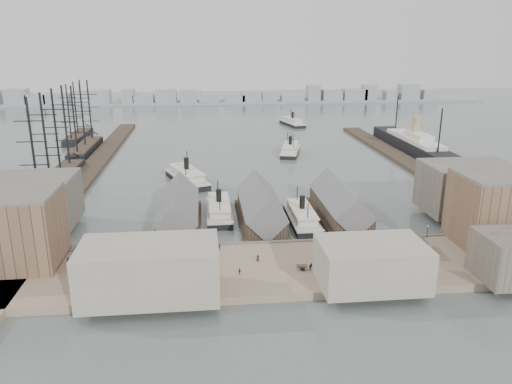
{
  "coord_description": "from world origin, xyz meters",
  "views": [
    {
      "loc": [
        -17.44,
        -132.95,
        56.15
      ],
      "look_at": [
        0.0,
        30.0,
        6.0
      ],
      "focal_mm": 35.0,
      "sensor_mm": 36.0,
      "label": 1
    }
  ],
  "objects": [
    {
      "name": "tram",
      "position": [
        39.06,
        -15.63,
        3.78
      ],
      "size": [
        3.3,
        9.96,
        3.48
      ],
      "rotation": [
        0.0,
        0.0,
        -0.08
      ],
      "color": "black",
      "rests_on": "quay"
    },
    {
      "name": "ground",
      "position": [
        0.0,
        0.0,
        0.0
      ],
      "size": [
        900.0,
        900.0,
        0.0
      ],
      "primitive_type": "plane",
      "color": "#495553",
      "rests_on": "ground"
    },
    {
      "name": "warehouse_west_back",
      "position": [
        -70.0,
        18.0,
        9.0
      ],
      "size": [
        26.0,
        20.0,
        14.0
      ],
      "primitive_type": "cube",
      "color": "#60564C",
      "rests_on": "west_land"
    },
    {
      "name": "pedestrian_3",
      "position": [
        -9.76,
        -24.16,
        2.81
      ],
      "size": [
        0.93,
        0.97,
        1.62
      ],
      "primitive_type": "imported",
      "rotation": [
        0.0,
        0.0,
        2.32
      ],
      "color": "black",
      "rests_on": "quay"
    },
    {
      "name": "warehouse_east_front",
      "position": [
        66.0,
        -12.0,
        11.5
      ],
      "size": [
        30.0,
        18.0,
        19.0
      ],
      "primitive_type": "cube",
      "color": "brown",
      "rests_on": "east_land"
    },
    {
      "name": "east_wharf",
      "position": [
        78.0,
        90.0,
        0.8
      ],
      "size": [
        10.0,
        180.0,
        1.6
      ],
      "primitive_type": "cube",
      "color": "#2D231C",
      "rests_on": "ground"
    },
    {
      "name": "lamp_post_near_e",
      "position": [
        15.0,
        -7.0,
        4.71
      ],
      "size": [
        0.44,
        0.44,
        3.92
      ],
      "color": "black",
      "rests_on": "quay"
    },
    {
      "name": "pedestrian_6",
      "position": [
        27.65,
        -12.23,
        2.81
      ],
      "size": [
        0.73,
        0.87,
        1.62
      ],
      "primitive_type": "imported",
      "rotation": [
        0.0,
        0.0,
        4.56
      ],
      "color": "black",
      "rests_on": "quay"
    },
    {
      "name": "pedestrian_4",
      "position": [
        -4.56,
        -17.11,
        2.87
      ],
      "size": [
        0.93,
        0.68,
        1.74
      ],
      "primitive_type": "imported",
      "rotation": [
        0.0,
        0.0,
        0.16
      ],
      "color": "black",
      "rests_on": "quay"
    },
    {
      "name": "ferry_docked_east",
      "position": [
        13.0,
        14.16,
        2.26
      ],
      "size": [
        8.1,
        27.0,
        9.64
      ],
      "color": "black",
      "rests_on": "ground"
    },
    {
      "name": "ferry_open_mid",
      "position": [
        26.57,
        113.93,
        2.28
      ],
      "size": [
        14.88,
        28.44,
        9.73
      ],
      "rotation": [
        0.0,
        0.0,
        -0.26
      ],
      "color": "black",
      "rests_on": "ground"
    },
    {
      "name": "horse_cart_right",
      "position": [
        7.53,
        -23.06,
        2.81
      ],
      "size": [
        4.73,
        2.08,
        1.59
      ],
      "rotation": [
        0.0,
        0.0,
        1.45
      ],
      "color": "black",
      "rests_on": "quay"
    },
    {
      "name": "lamp_post_far_e",
      "position": [
        45.0,
        -7.0,
        4.71
      ],
      "size": [
        0.44,
        0.44,
        3.92
      ],
      "color": "black",
      "rests_on": "quay"
    },
    {
      "name": "ferry_shed_east",
      "position": [
        26.0,
        16.88,
        4.64
      ],
      "size": [
        14.0,
        42.0,
        12.6
      ],
      "color": "#2D231C",
      "rests_on": "ground"
    },
    {
      "name": "pedestrian_8",
      "position": [
        32.05,
        -13.85,
        2.9
      ],
      "size": [
        1.01,
        1.09,
        1.8
      ],
      "primitive_type": "imported",
      "rotation": [
        0.0,
        0.0,
        4.02
      ],
      "color": "black",
      "rests_on": "quay"
    },
    {
      "name": "pedestrian_9",
      "position": [
        58.71,
        -18.98,
        2.84
      ],
      "size": [
        0.7,
        0.92,
        1.69
      ],
      "primitive_type": "imported",
      "rotation": [
        0.0,
        0.0,
        1.79
      ],
      "color": "black",
      "rests_on": "quay"
    },
    {
      "name": "street_bldg_center",
      "position": [
        20.0,
        -32.0,
        7.0
      ],
      "size": [
        24.0,
        16.0,
        10.0
      ],
      "primitive_type": "cube",
      "color": "gray",
      "rests_on": "quay"
    },
    {
      "name": "ferry_open_near",
      "position": [
        -24.62,
        65.71,
        2.61
      ],
      "size": [
        19.66,
        32.43,
        11.12
      ],
      "rotation": [
        0.0,
        0.0,
        0.36
      ],
      "color": "black",
      "rests_on": "ground"
    },
    {
      "name": "ferry_shed_west",
      "position": [
        -26.0,
        16.88,
        4.64
      ],
      "size": [
        14.0,
        42.0,
        12.6
      ],
      "color": "#2D231C",
      "rests_on": "ground"
    },
    {
      "name": "pedestrian_1",
      "position": [
        -43.06,
        -19.72,
        2.91
      ],
      "size": [
        0.79,
        0.96,
        1.83
      ],
      "primitive_type": "imported",
      "rotation": [
        0.0,
        0.0,
        4.83
      ],
      "color": "black",
      "rests_on": "quay"
    },
    {
      "name": "horse_cart_left",
      "position": [
        -34.91,
        -17.02,
        2.77
      ],
      "size": [
        4.74,
        2.24,
        1.47
      ],
      "rotation": [
        0.0,
        0.0,
        1.37
      ],
      "color": "black",
      "rests_on": "quay"
    },
    {
      "name": "ferry_open_far",
      "position": [
        43.37,
        201.61,
        2.28
      ],
      "size": [
        14.63,
        28.36,
        9.71
      ],
      "rotation": [
        0.0,
        0.0,
        0.25
      ],
      "color": "black",
      "rests_on": "ground"
    },
    {
      "name": "lamp_post_far_w",
      "position": [
        -45.0,
        -7.0,
        4.71
      ],
      "size": [
        0.44,
        0.44,
        3.92
      ],
      "color": "black",
      "rests_on": "quay"
    },
    {
      "name": "pedestrian_0",
      "position": [
        -52.39,
        -13.21,
        2.8
      ],
      "size": [
        0.64,
        0.51,
        1.6
      ],
      "primitive_type": "imported",
      "rotation": [
        0.0,
        0.0,
        0.15
      ],
      "color": "black",
      "rests_on": "quay"
    },
    {
      "name": "ferry_docked_west",
      "position": [
        -13.0,
        23.75,
        2.29
      ],
      "size": [
        8.22,
        27.41,
        9.79
      ],
      "color": "black",
      "rests_on": "ground"
    },
    {
      "name": "warehouse_east_back",
      "position": [
        68.0,
        15.0,
        9.5
      ],
      "size": [
        28.0,
        20.0,
        15.0
      ],
      "primitive_type": "cube",
      "color": "#60564C",
      "rests_on": "east_land"
    },
    {
      "name": "pedestrian_5",
      "position": [
        14.83,
        -20.65,
        2.91
      ],
      "size": [
        0.82,
        0.77,
        1.83
      ],
      "primitive_type": "imported",
      "rotation": [
        0.0,
        0.0,
        3.71
      ],
      "color": "black",
      "rests_on": "quay"
    },
    {
      "name": "pedestrian_7",
      "position": [
        34.01,
        -22.11,
        2.9
      ],
      "size": [
        1.13,
        1.33,
        1.79
      ],
      "primitive_type": "imported",
      "rotation": [
        0.0,
        0.0,
        5.2
      ],
      "color": "black",
      "rests_on": "quay"
    },
    {
      "name": "seawall",
      "position": [
        0.0,
        -5.2,
        1.15
      ],
      "size": [
        180.0,
        1.2,
        2.3
      ],
      "primitive_type": "cube",
      "color": "#59544C",
      "rests_on": "ground"
    },
    {
      "name": "sailing_ship_mid",
      "position": [
        -78.64,
        130.13,
        2.55
      ],
      "size": [
        8.65,
        49.99,
        35.57
      ],
      "color": "black",
      "rests_on": "ground"
    },
    {
      "name": "street_bldg_west",
      "position": [
        -30.0,
        -32.0,
        8.0
      ],
      "size": [
        30.0,
        16.0,
        12.0
      ],
      "primitive_type": "cube",
      "color": "gray",
      "rests_on": "quay"
    },
    {
      "name": "ocean_steamer",
      "position": [
        92.0,
        112.74,
        3.93
      ],
      "size": [
        12.49,
        91.3,
        18.26
      ],
      "color": "black",
      "rests_on": "ground"
    },
    {
      "name": "far_shore",
      "position": [
        -2.07,
        334.14,
        3.91
      ],
      "size": [
        500.0,
        40.0,
        15.72
      ],
      "color": "gray",
      "rests_on": "ground"
    },
    {
      "name": "ferry_shed_center",
      "position": [
        0.0,
        16.88,
        4.64
      ],
      "size": [
        14.0,
        42.0,
        12.6
      ],
      "color": "#2D231C",
      "rests_on": "ground"
    },
    {
      "name": "lamp_post_near_w",
      "position": [
        -15.0,
        -7.0,
        4.71
      ],
      "size": [
        0.44,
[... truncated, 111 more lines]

